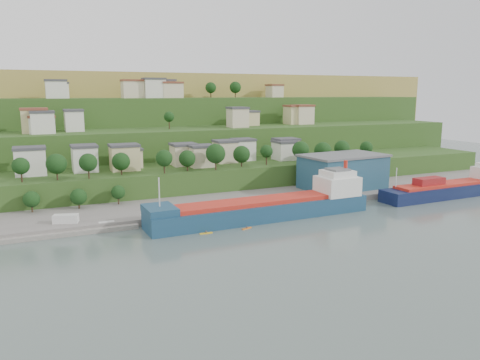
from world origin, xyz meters
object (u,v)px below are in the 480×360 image
caravan (66,220)px  cargo_ship_near (269,209)px  warehouse (343,171)px  cargo_ship_far (452,190)px  kayak_orange (247,228)px

caravan → cargo_ship_near: bearing=5.3°
warehouse → caravan: warehouse is taller
cargo_ship_far → warehouse: (-33.63, 20.99, 5.99)m
cargo_ship_near → kayak_orange: (-10.78, -7.49, -2.65)m
caravan → kayak_orange: bearing=-5.7°
warehouse → caravan: (-99.24, -8.42, -5.68)m
cargo_ship_near → warehouse: 47.41m
cargo_ship_near → warehouse: (42.30, 20.68, 5.54)m
cargo_ship_near → cargo_ship_far: 75.93m
cargo_ship_far → caravan: cargo_ship_far is taller
cargo_ship_far → caravan: (-132.86, 12.57, 0.31)m
cargo_ship_far → kayak_orange: 87.04m
cargo_ship_far → warehouse: bearing=146.8°
cargo_ship_near → cargo_ship_far: (75.93, -0.31, -0.44)m
cargo_ship_near → caravan: cargo_ship_near is taller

